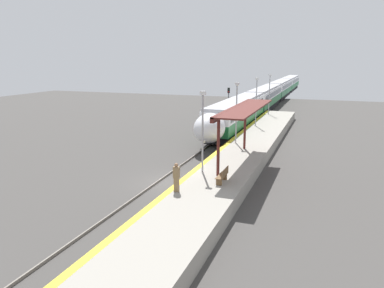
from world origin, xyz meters
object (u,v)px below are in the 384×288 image
lamppost_near (203,127)px  lamppost_mid (236,109)px  platform_bench (223,175)px  train (273,93)px  person_waiting (176,177)px  lamppost_far (256,98)px  railway_signal (228,102)px  lamppost_farthest (269,92)px

lamppost_near → lamppost_mid: size_ratio=1.00×
platform_bench → lamppost_mid: lamppost_mid is taller
train → person_waiting: train is taller
person_waiting → lamppost_far: 23.03m
person_waiting → lamppost_mid: size_ratio=0.31×
train → lamppost_near: bearing=-87.2°
lamppost_far → platform_bench: bearing=-84.7°
railway_signal → lamppost_mid: 16.49m
train → person_waiting: size_ratio=49.23×
train → lamppost_far: 30.18m
lamppost_mid → lamppost_farthest: size_ratio=1.00×
train → lamppost_mid: size_ratio=15.44×
railway_signal → lamppost_farthest: bearing=32.7°
person_waiting → lamppost_farthest: 32.41m
railway_signal → lamppost_near: size_ratio=0.88×
lamppost_mid → lamppost_far: size_ratio=1.00×
platform_bench → lamppost_near: size_ratio=0.29×
railway_signal → person_waiting: bearing=-81.0°
person_waiting → lamppost_near: 4.67m
train → lamppost_mid: (2.41, -39.42, 1.93)m
train → platform_bench: 50.69m
train → railway_signal: railway_signal is taller
lamppost_mid → lamppost_near: bearing=-90.0°
lamppost_farthest → lamppost_far: bearing=-90.0°
train → lamppost_farthest: 20.84m
platform_bench → lamppost_far: lamppost_far is taller
railway_signal → lamppost_far: bearing=-52.6°
lamppost_mid → railway_signal: bearing=107.0°
lamppost_near → railway_signal: bearing=100.9°
lamppost_mid → lamppost_far: 9.41m
platform_bench → lamppost_near: lamppost_near is taller
lamppost_near → lamppost_mid: (0.00, 9.41, 0.00)m
lamppost_mid → lamppost_farthest: (0.00, 18.81, 0.00)m
lamppost_farthest → platform_bench: bearing=-86.4°
railway_signal → train: bearing=84.2°
platform_bench → railway_signal: (-6.71, 26.80, 1.38)m
train → lamppost_far: lamppost_far is taller
train → railway_signal: (-2.41, -23.70, 0.69)m
person_waiting → lamppost_farthest: (0.17, 32.33, 2.21)m
lamppost_mid → lamppost_farthest: same height
train → lamppost_near: (2.41, -48.83, 1.93)m
lamppost_near → lamppost_farthest: size_ratio=1.00×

